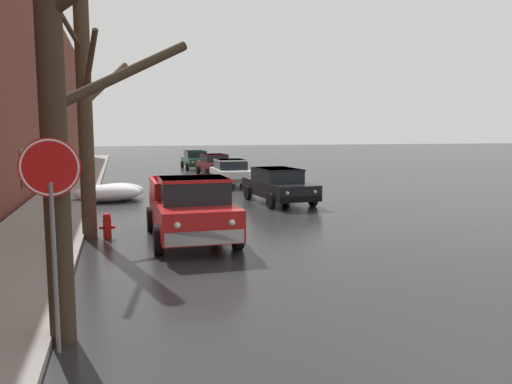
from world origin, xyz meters
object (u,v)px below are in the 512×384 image
pickup_truck_red_approaching_near_lane (191,208)px  sedan_white_parked_kerbside_mid (231,172)px  fire_hydrant (107,225)px  bare_tree_second_along_sidewalk (86,107)px  sedan_maroon_parked_far_down_block (215,164)px  stop_sign_at_corner (51,188)px  sedan_green_queued_behind_truck (196,159)px  sedan_black_parked_kerbside_close (278,185)px  bare_tree_at_the_corner (59,92)px

pickup_truck_red_approaching_near_lane → sedan_white_parked_kerbside_mid: size_ratio=1.25×
fire_hydrant → bare_tree_second_along_sidewalk: bearing=147.1°
pickup_truck_red_approaching_near_lane → sedan_maroon_parked_far_down_block: (4.43, 19.68, -0.13)m
sedan_maroon_parked_far_down_block → stop_sign_at_corner: (-7.13, -26.08, 1.46)m
pickup_truck_red_approaching_near_lane → sedan_green_queued_behind_truck: 25.99m
sedan_black_parked_kerbside_close → sedan_green_queued_behind_truck: size_ratio=1.01×
bare_tree_at_the_corner → sedan_white_parked_kerbside_mid: 20.43m
sedan_black_parked_kerbside_close → sedan_white_parked_kerbside_mid: (-0.43, 6.96, -0.00)m
sedan_maroon_parked_far_down_block → sedan_green_queued_behind_truck: same height
bare_tree_at_the_corner → sedan_maroon_parked_far_down_block: (7.02, 25.68, -2.69)m
sedan_white_parked_kerbside_mid → stop_sign_at_corner: 20.71m
bare_tree_at_the_corner → sedan_green_queued_behind_truck: (6.64, 31.67, -2.69)m
bare_tree_second_along_sidewalk → sedan_green_queued_behind_truck: size_ratio=1.54×
sedan_white_parked_kerbside_mid → bare_tree_second_along_sidewalk: bearing=-119.2°
sedan_maroon_parked_far_down_block → bare_tree_at_the_corner: bearing=-105.3°
bare_tree_second_along_sidewalk → sedan_green_queued_behind_truck: (6.69, 24.52, -2.82)m
stop_sign_at_corner → bare_tree_second_along_sidewalk: bearing=89.5°
bare_tree_at_the_corner → bare_tree_second_along_sidewalk: size_ratio=0.96×
sedan_maroon_parked_far_down_block → stop_sign_at_corner: 27.08m
stop_sign_at_corner → sedan_white_parked_kerbside_mid: bearing=70.9°
bare_tree_second_along_sidewalk → stop_sign_at_corner: bare_tree_second_along_sidewalk is taller
sedan_maroon_parked_far_down_block → sedan_black_parked_kerbside_close: bearing=-89.7°
fire_hydrant → stop_sign_at_corner: stop_sign_at_corner is taller
pickup_truck_red_approaching_near_lane → stop_sign_at_corner: (-2.70, -6.40, 1.33)m
bare_tree_at_the_corner → sedan_black_parked_kerbside_close: bare_tree_at_the_corner is taller
sedan_maroon_parked_far_down_block → sedan_green_queued_behind_truck: 6.00m
pickup_truck_red_approaching_near_lane → stop_sign_at_corner: stop_sign_at_corner is taller
sedan_green_queued_behind_truck → sedan_white_parked_kerbside_mid: bearing=-89.9°
sedan_maroon_parked_far_down_block → fire_hydrant: size_ratio=5.61×
sedan_black_parked_kerbside_close → sedan_green_queued_behind_truck: bearing=91.3°
sedan_maroon_parked_far_down_block → sedan_green_queued_behind_truck: bearing=93.6°
pickup_truck_red_approaching_near_lane → sedan_green_queued_behind_truck: size_ratio=1.10×
bare_tree_second_along_sidewalk → sedan_white_parked_kerbside_mid: bare_tree_second_along_sidewalk is taller
sedan_white_parked_kerbside_mid → sedan_black_parked_kerbside_close: bearing=-86.4°
pickup_truck_red_approaching_near_lane → sedan_maroon_parked_far_down_block: pickup_truck_red_approaching_near_lane is taller
pickup_truck_red_approaching_near_lane → sedan_black_parked_kerbside_close: bearing=53.9°
sedan_maroon_parked_far_down_block → fire_hydrant: 19.96m
bare_tree_second_along_sidewalk → sedan_green_queued_behind_truck: 25.57m
bare_tree_at_the_corner → pickup_truck_red_approaching_near_lane: 7.02m
fire_hydrant → stop_sign_at_corner: bearing=-93.9°
stop_sign_at_corner → sedan_black_parked_kerbside_close: bearing=60.2°
bare_tree_second_along_sidewalk → sedan_white_parked_kerbside_mid: 14.01m
pickup_truck_red_approaching_near_lane → sedan_green_queued_behind_truck: bearing=81.0°
sedan_green_queued_behind_truck → stop_sign_at_corner: size_ratio=1.56×
bare_tree_second_along_sidewalk → sedan_white_parked_kerbside_mid: size_ratio=1.76×
sedan_black_parked_kerbside_close → stop_sign_at_corner: (-7.20, -12.56, 1.46)m
sedan_black_parked_kerbside_close → sedan_green_queued_behind_truck: same height
sedan_green_queued_behind_truck → fire_hydrant: sedan_green_queued_behind_truck is taller
pickup_truck_red_approaching_near_lane → sedan_black_parked_kerbside_close: pickup_truck_red_approaching_near_lane is taller
bare_tree_at_the_corner → sedan_white_parked_kerbside_mid: bare_tree_at_the_corner is taller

